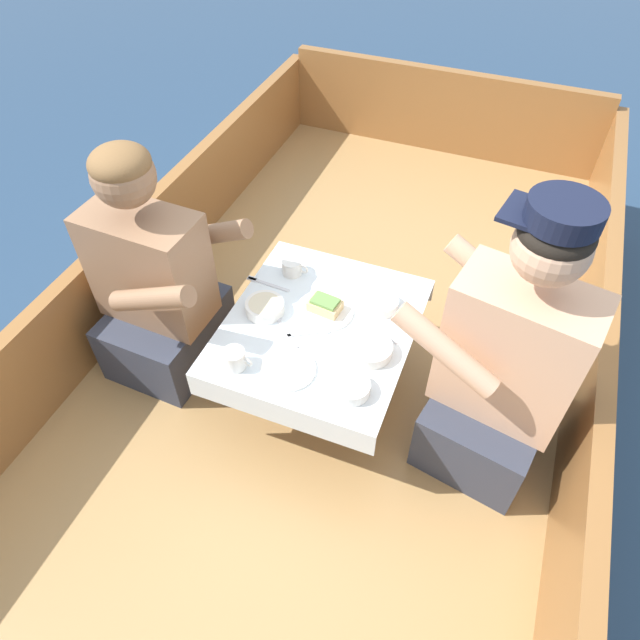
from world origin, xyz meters
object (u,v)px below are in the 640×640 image
at_px(person_port, 156,287).
at_px(sandwich, 325,305).
at_px(coffee_cup_port, 292,267).
at_px(person_starboard, 504,369).
at_px(coffee_cup_starboard, 235,359).

height_order(person_port, sandwich, person_port).
bearing_deg(person_port, sandwich, 13.79).
bearing_deg(coffee_cup_port, sandwich, -37.78).
relative_size(person_starboard, coffee_cup_port, 10.06).
bearing_deg(person_port, coffee_cup_starboard, -23.69).
relative_size(person_starboard, sandwich, 8.70).
relative_size(person_port, person_starboard, 0.91).
distance_m(sandwich, coffee_cup_port, 0.24).
bearing_deg(coffee_cup_starboard, person_starboard, 17.85).
xyz_separation_m(coffee_cup_port, coffee_cup_starboard, (0.01, -0.48, 0.01)).
distance_m(person_starboard, coffee_cup_starboard, 0.84).
bearing_deg(coffee_cup_port, coffee_cup_starboard, -89.04).
height_order(person_starboard, coffee_cup_starboard, person_starboard).
xyz_separation_m(person_port, person_starboard, (1.24, 0.05, 0.04)).
height_order(person_port, person_starboard, person_starboard).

